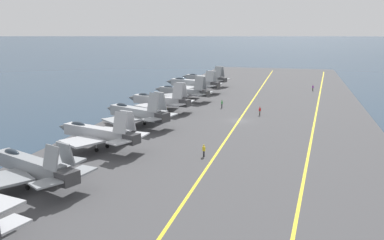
{
  "coord_description": "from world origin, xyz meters",
  "views": [
    {
      "loc": [
        -77.54,
        -10.81,
        18.07
      ],
      "look_at": [
        -12.41,
        6.26,
        2.9
      ],
      "focal_mm": 38.0,
      "sensor_mm": 36.0,
      "label": 1
    }
  ],
  "objects_px": {
    "parked_jet_fifth": "(159,100)",
    "crew_purple_vest": "(313,88)",
    "parked_jet_sixth": "(182,91)",
    "parked_jet_seventh": "(192,83)",
    "parked_jet_third": "(97,133)",
    "parked_jet_eighth": "(204,78)",
    "crew_yellow_vest": "(204,150)",
    "parked_jet_fourth": "(136,113)",
    "parked_jet_second": "(31,166)",
    "crew_green_vest": "(222,104)",
    "crew_red_vest": "(260,111)"
  },
  "relations": [
    {
      "from": "parked_jet_fifth",
      "to": "crew_purple_vest",
      "type": "xyz_separation_m",
      "value": [
        39.67,
        -33.49,
        -1.44
      ]
    },
    {
      "from": "parked_jet_sixth",
      "to": "parked_jet_seventh",
      "type": "distance_m",
      "value": 13.79
    },
    {
      "from": "parked_jet_fifth",
      "to": "parked_jet_sixth",
      "type": "height_order",
      "value": "parked_jet_fifth"
    },
    {
      "from": "parked_jet_seventh",
      "to": "crew_purple_vest",
      "type": "xyz_separation_m",
      "value": [
        11.37,
        -33.27,
        -1.57
      ]
    },
    {
      "from": "parked_jet_third",
      "to": "parked_jet_seventh",
      "type": "bearing_deg",
      "value": 0.5
    },
    {
      "from": "parked_jet_eighth",
      "to": "crew_yellow_vest",
      "type": "relative_size",
      "value": 9.77
    },
    {
      "from": "parked_jet_fourth",
      "to": "parked_jet_sixth",
      "type": "distance_m",
      "value": 28.78
    },
    {
      "from": "parked_jet_sixth",
      "to": "crew_purple_vest",
      "type": "xyz_separation_m",
      "value": [
        25.13,
        -32.37,
        -1.34
      ]
    },
    {
      "from": "parked_jet_third",
      "to": "parked_jet_seventh",
      "type": "distance_m",
      "value": 57.97
    },
    {
      "from": "parked_jet_seventh",
      "to": "parked_jet_third",
      "type": "bearing_deg",
      "value": -179.5
    },
    {
      "from": "parked_jet_third",
      "to": "crew_purple_vest",
      "type": "relative_size",
      "value": 9.13
    },
    {
      "from": "parked_jet_third",
      "to": "parked_jet_sixth",
      "type": "bearing_deg",
      "value": -0.51
    },
    {
      "from": "parked_jet_second",
      "to": "parked_jet_fifth",
      "type": "relative_size",
      "value": 1.0
    },
    {
      "from": "crew_green_vest",
      "to": "parked_jet_fifth",
      "type": "bearing_deg",
      "value": 118.69
    },
    {
      "from": "crew_purple_vest",
      "to": "crew_red_vest",
      "type": "xyz_separation_m",
      "value": [
        -38.42,
        11.67,
        0.05
      ]
    },
    {
      "from": "parked_jet_sixth",
      "to": "crew_purple_vest",
      "type": "relative_size",
      "value": 9.34
    },
    {
      "from": "parked_jet_fourth",
      "to": "parked_jet_seventh",
      "type": "xyz_separation_m",
      "value": [
        42.53,
        0.33,
        0.02
      ]
    },
    {
      "from": "parked_jet_second",
      "to": "crew_red_vest",
      "type": "distance_m",
      "value": 50.71
    },
    {
      "from": "parked_jet_fourth",
      "to": "parked_jet_sixth",
      "type": "relative_size",
      "value": 0.96
    },
    {
      "from": "parked_jet_seventh",
      "to": "crew_purple_vest",
      "type": "distance_m",
      "value": 35.2
    },
    {
      "from": "parked_jet_third",
      "to": "parked_jet_fourth",
      "type": "bearing_deg",
      "value": 0.65
    },
    {
      "from": "crew_red_vest",
      "to": "crew_green_vest",
      "type": "bearing_deg",
      "value": 57.89
    },
    {
      "from": "parked_jet_fourth",
      "to": "crew_yellow_vest",
      "type": "bearing_deg",
      "value": -132.33
    },
    {
      "from": "parked_jet_seventh",
      "to": "crew_yellow_vest",
      "type": "relative_size",
      "value": 9.87
    },
    {
      "from": "parked_jet_fifth",
      "to": "parked_jet_eighth",
      "type": "distance_m",
      "value": 42.72
    },
    {
      "from": "crew_yellow_vest",
      "to": "crew_red_vest",
      "type": "relative_size",
      "value": 0.96
    },
    {
      "from": "parked_jet_second",
      "to": "crew_yellow_vest",
      "type": "distance_m",
      "value": 22.84
    },
    {
      "from": "parked_jet_third",
      "to": "parked_jet_sixth",
      "type": "height_order",
      "value": "parked_jet_sixth"
    },
    {
      "from": "parked_jet_eighth",
      "to": "crew_green_vest",
      "type": "distance_m",
      "value": 37.86
    },
    {
      "from": "crew_yellow_vest",
      "to": "crew_green_vest",
      "type": "height_order",
      "value": "crew_green_vest"
    },
    {
      "from": "parked_jet_fifth",
      "to": "crew_yellow_vest",
      "type": "distance_m",
      "value": 33.66
    },
    {
      "from": "crew_purple_vest",
      "to": "crew_red_vest",
      "type": "distance_m",
      "value": 40.15
    },
    {
      "from": "parked_jet_seventh",
      "to": "crew_yellow_vest",
      "type": "bearing_deg",
      "value": -163.83
    },
    {
      "from": "parked_jet_second",
      "to": "parked_jet_sixth",
      "type": "relative_size",
      "value": 0.98
    },
    {
      "from": "parked_jet_seventh",
      "to": "parked_jet_eighth",
      "type": "relative_size",
      "value": 1.01
    },
    {
      "from": "parked_jet_third",
      "to": "crew_green_vest",
      "type": "height_order",
      "value": "parked_jet_third"
    },
    {
      "from": "crew_red_vest",
      "to": "parked_jet_sixth",
      "type": "bearing_deg",
      "value": 57.3
    },
    {
      "from": "parked_jet_seventh",
      "to": "parked_jet_second",
      "type": "bearing_deg",
      "value": 179.93
    },
    {
      "from": "parked_jet_second",
      "to": "parked_jet_third",
      "type": "distance_m",
      "value": 14.91
    },
    {
      "from": "parked_jet_third",
      "to": "crew_yellow_vest",
      "type": "xyz_separation_m",
      "value": [
        0.58,
        -16.14,
        -1.58
      ]
    },
    {
      "from": "parked_jet_fifth",
      "to": "crew_red_vest",
      "type": "distance_m",
      "value": 21.9
    },
    {
      "from": "parked_jet_fifth",
      "to": "parked_jet_second",
      "type": "bearing_deg",
      "value": -179.83
    },
    {
      "from": "parked_jet_sixth",
      "to": "crew_red_vest",
      "type": "relative_size",
      "value": 8.91
    },
    {
      "from": "parked_jet_seventh",
      "to": "crew_green_vest",
      "type": "bearing_deg",
      "value": -149.65
    },
    {
      "from": "parked_jet_fifth",
      "to": "crew_red_vest",
      "type": "height_order",
      "value": "parked_jet_fifth"
    },
    {
      "from": "parked_jet_sixth",
      "to": "crew_red_vest",
      "type": "xyz_separation_m",
      "value": [
        -13.29,
        -20.7,
        -1.29
      ]
    },
    {
      "from": "parked_jet_fourth",
      "to": "parked_jet_eighth",
      "type": "relative_size",
      "value": 0.91
    },
    {
      "from": "parked_jet_fourth",
      "to": "crew_purple_vest",
      "type": "distance_m",
      "value": 63.19
    },
    {
      "from": "crew_green_vest",
      "to": "crew_yellow_vest",
      "type": "bearing_deg",
      "value": -173.44
    },
    {
      "from": "parked_jet_fifth",
      "to": "crew_yellow_vest",
      "type": "height_order",
      "value": "parked_jet_fifth"
    }
  ]
}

